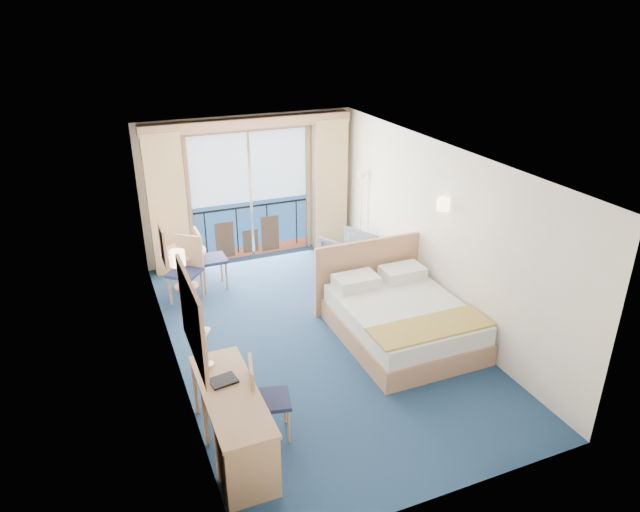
{
  "coord_description": "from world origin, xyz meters",
  "views": [
    {
      "loc": [
        -2.7,
        -6.69,
        4.52
      ],
      "look_at": [
        0.16,
        0.2,
        1.19
      ],
      "focal_mm": 32.0,
      "sensor_mm": 36.0,
      "label": 1
    }
  ],
  "objects": [
    {
      "name": "phone",
      "position": [
        1.8,
        0.94,
        0.62
      ],
      "size": [
        0.23,
        0.21,
        0.08
      ],
      "primitive_type": "cube",
      "rotation": [
        0.0,
        0.0,
        -0.42
      ],
      "color": "silver",
      "rests_on": "nightstand"
    },
    {
      "name": "nightstand",
      "position": [
        1.76,
        0.95,
        0.29
      ],
      "size": [
        0.44,
        0.42,
        0.58
      ],
      "primitive_type": "cube",
      "color": "tan",
      "rests_on": "ground"
    },
    {
      "name": "desk_lamp",
      "position": [
        -1.82,
        -1.29,
        1.13
      ],
      "size": [
        0.12,
        0.12,
        0.47
      ],
      "color": "silver",
      "rests_on": "desk"
    },
    {
      "name": "table_chair_a",
      "position": [
        -1.11,
        2.18,
        0.6
      ],
      "size": [
        0.47,
        0.46,
        1.07
      ],
      "rotation": [
        0.0,
        0.0,
        1.57
      ],
      "color": "#1D2244",
      "rests_on": "ground"
    },
    {
      "name": "curtain_right",
      "position": [
        1.55,
        3.07,
        1.28
      ],
      "size": [
        0.65,
        0.22,
        2.55
      ],
      "primitive_type": "cube",
      "color": "tan",
      "rests_on": "room_walls"
    },
    {
      "name": "balcony_door",
      "position": [
        -0.01,
        3.22,
        1.14
      ],
      "size": [
        2.36,
        0.03,
        2.52
      ],
      "color": "navy",
      "rests_on": "room_walls"
    },
    {
      "name": "round_table",
      "position": [
        -1.47,
        2.32,
        0.52
      ],
      "size": [
        0.76,
        0.76,
        0.69
      ],
      "color": "tan",
      "rests_on": "ground"
    },
    {
      "name": "mirror",
      "position": [
        -1.97,
        -1.5,
        1.55
      ],
      "size": [
        0.05,
        1.25,
        0.95
      ],
      "color": "tan",
      "rests_on": "room_walls"
    },
    {
      "name": "desk_chair",
      "position": [
        -1.32,
        -1.72,
        0.56
      ],
      "size": [
        0.51,
        0.51,
        0.99
      ],
      "rotation": [
        0.0,
        0.0,
        1.35
      ],
      "color": "#1D2244",
      "rests_on": "ground"
    },
    {
      "name": "table_chair_b",
      "position": [
        -1.49,
        1.89,
        0.61
      ],
      "size": [
        0.66,
        0.66,
        1.08
      ],
      "rotation": [
        0.0,
        0.0,
        -0.67
      ],
      "color": "#1D2244",
      "rests_on": "ground"
    },
    {
      "name": "room_walls",
      "position": [
        0.0,
        0.0,
        1.78
      ],
      "size": [
        4.04,
        6.54,
        2.72
      ],
      "color": "silver",
      "rests_on": "ground"
    },
    {
      "name": "wall_print",
      "position": [
        -1.97,
        0.45,
        1.6
      ],
      "size": [
        0.04,
        0.42,
        0.52
      ],
      "color": "tan",
      "rests_on": "room_walls"
    },
    {
      "name": "armchair",
      "position": [
        1.38,
        1.84,
        0.36
      ],
      "size": [
        1.03,
        1.04,
        0.72
      ],
      "primitive_type": "imported",
      "rotation": [
        0.0,
        0.0,
        3.59
      ],
      "color": "#464B55",
      "rests_on": "ground"
    },
    {
      "name": "folder",
      "position": [
        -1.73,
        -1.62,
        0.79
      ],
      "size": [
        0.32,
        0.26,
        0.03
      ],
      "primitive_type": "cube",
      "rotation": [
        0.0,
        0.0,
        0.16
      ],
      "color": "black",
      "rests_on": "desk"
    },
    {
      "name": "desk",
      "position": [
        -1.7,
        -2.28,
        0.43
      ],
      "size": [
        0.57,
        1.66,
        0.78
      ],
      "color": "tan",
      "rests_on": "ground"
    },
    {
      "name": "pelmet",
      "position": [
        0.0,
        3.1,
        2.58
      ],
      "size": [
        3.8,
        0.25,
        0.18
      ],
      "primitive_type": "cube",
      "color": "tan",
      "rests_on": "room_walls"
    },
    {
      "name": "floor",
      "position": [
        0.0,
        0.0,
        0.0
      ],
      "size": [
        6.5,
        6.5,
        0.0
      ],
      "primitive_type": "plane",
      "color": "navy",
      "rests_on": "ground"
    },
    {
      "name": "sconce_right",
      "position": [
        1.94,
        -0.15,
        1.85
      ],
      "size": [
        0.18,
        0.18,
        0.18
      ],
      "primitive_type": "cylinder",
      "color": "beige",
      "rests_on": "room_walls"
    },
    {
      "name": "curtain_left",
      "position": [
        -1.55,
        3.07,
        1.28
      ],
      "size": [
        0.65,
        0.22,
        2.55
      ],
      "primitive_type": "cube",
      "color": "tan",
      "rests_on": "room_walls"
    },
    {
      "name": "bed",
      "position": [
        1.14,
        -0.48,
        0.32
      ],
      "size": [
        1.85,
        2.19,
        1.16
      ],
      "color": "tan",
      "rests_on": "ground"
    },
    {
      "name": "sconce_left",
      "position": [
        -1.94,
        -0.6,
        1.85
      ],
      "size": [
        0.18,
        0.18,
        0.18
      ],
      "primitive_type": "cylinder",
      "color": "beige",
      "rests_on": "room_walls"
    },
    {
      "name": "floor_lamp",
      "position": [
        1.87,
        2.34,
        1.28
      ],
      "size": [
        0.23,
        0.23,
        1.69
      ],
      "color": "silver",
      "rests_on": "ground"
    }
  ]
}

